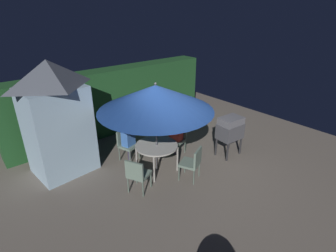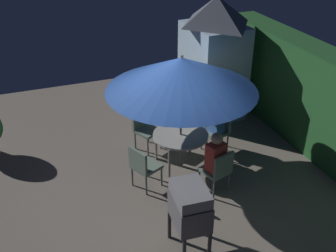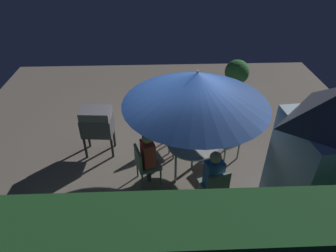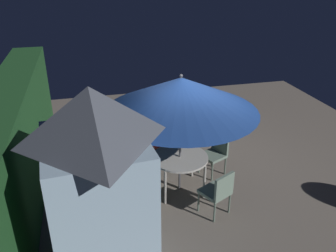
{
  "view_description": "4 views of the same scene",
  "coord_description": "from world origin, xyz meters",
  "views": [
    {
      "loc": [
        -4.15,
        -4.37,
        4.06
      ],
      "look_at": [
        -0.12,
        0.43,
        1.21
      ],
      "focal_mm": 28.03,
      "sensor_mm": 36.0,
      "label": 1
    },
    {
      "loc": [
        5.82,
        -2.19,
        4.88
      ],
      "look_at": [
        -0.29,
        0.11,
        1.13
      ],
      "focal_mm": 42.64,
      "sensor_mm": 36.0,
      "label": 2
    },
    {
      "loc": [
        0.25,
        5.45,
        4.68
      ],
      "look_at": [
        0.05,
        0.35,
        1.14
      ],
      "focal_mm": 31.97,
      "sensor_mm": 36.0,
      "label": 3
    },
    {
      "loc": [
        -6.15,
        2.11,
        4.2
      ],
      "look_at": [
        0.07,
        0.56,
        1.19
      ],
      "focal_mm": 37.03,
      "sensor_mm": 36.0,
      "label": 4
    }
  ],
  "objects": [
    {
      "name": "ground_plane",
      "position": [
        0.0,
        0.0,
        0.0
      ],
      "size": [
        11.0,
        11.0,
        0.0
      ],
      "primitive_type": "plane",
      "color": "#6B6056"
    },
    {
      "name": "hedge_backdrop",
      "position": [
        0.0,
        3.5,
        1.1
      ],
      "size": [
        7.27,
        0.75,
        2.2
      ],
      "color": "#1E4C23",
      "rests_on": "ground"
    },
    {
      "name": "garden_shed",
      "position": [
        -2.39,
        2.09,
        1.51
      ],
      "size": [
        1.63,
        1.42,
        2.97
      ],
      "color": "#9EBCD1",
      "rests_on": "ground"
    },
    {
      "name": "patio_table",
      "position": [
        -0.49,
        0.46,
        0.7
      ],
      "size": [
        1.12,
        1.12,
        0.76
      ],
      "color": "#B2ADA3",
      "rests_on": "ground"
    },
    {
      "name": "patio_umbrella",
      "position": [
        -0.49,
        0.46,
        2.06
      ],
      "size": [
        2.87,
        2.87,
        2.44
      ],
      "color": "#4C4C51",
      "rests_on": "ground"
    },
    {
      "name": "bbq_grill",
      "position": [
        1.65,
        -0.27,
        0.85
      ],
      "size": [
        0.73,
        0.55,
        1.2
      ],
      "color": "#47474C",
      "rests_on": "ground"
    },
    {
      "name": "chair_near_shed",
      "position": [
        0.55,
        0.79,
        0.52
      ],
      "size": [
        0.58,
        0.58,
        0.9
      ],
      "color": "slate",
      "rests_on": "ground"
    },
    {
      "name": "chair_far_side",
      "position": [
        -0.8,
        1.47,
        0.52
      ],
      "size": [
        0.58,
        0.58,
        0.9
      ],
      "color": "slate",
      "rests_on": "ground"
    },
    {
      "name": "chair_toward_hedge",
      "position": [
        -1.42,
        -0.0,
        0.52
      ],
      "size": [
        0.62,
        0.62,
        0.9
      ],
      "color": "slate",
      "rests_on": "ground"
    },
    {
      "name": "chair_toward_house",
      "position": [
        -0.06,
        -0.47,
        0.52
      ],
      "size": [
        0.61,
        0.61,
        0.9
      ],
      "color": "slate",
      "rests_on": "ground"
    },
    {
      "name": "person_in_red",
      "position": [
        0.47,
        0.76,
        0.78
      ],
      "size": [
        0.33,
        0.4,
        1.26
      ],
      "color": "#CC3D33",
      "rests_on": "ground"
    },
    {
      "name": "person_in_blue",
      "position": [
        -0.77,
        1.39,
        0.78
      ],
      "size": [
        0.4,
        0.33,
        1.26
      ],
      "color": "#3866B2",
      "rests_on": "ground"
    }
  ]
}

